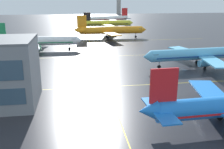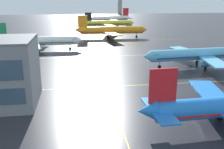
{
  "view_description": "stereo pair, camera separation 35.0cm",
  "coord_description": "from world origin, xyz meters",
  "px_view_note": "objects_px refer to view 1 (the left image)",
  "views": [
    {
      "loc": [
        -7.64,
        -29.17,
        21.85
      ],
      "look_at": [
        1.37,
        32.31,
        3.01
      ],
      "focal_mm": 41.91,
      "sensor_mm": 36.0,
      "label": 1
    },
    {
      "loc": [
        -7.29,
        -29.22,
        21.85
      ],
      "look_at": [
        1.37,
        32.31,
        3.01
      ],
      "focal_mm": 41.91,
      "sensor_mm": 36.0,
      "label": 2
    }
  ],
  "objects_px": {
    "airliner_far_left_stand": "(110,30)",
    "airliner_second_row": "(198,54)",
    "airliner_far_right_stand": "(107,23)",
    "airliner_distant_taxiway": "(108,19)",
    "airliner_third_row": "(37,41)"
  },
  "relations": [
    {
      "from": "airliner_far_left_stand",
      "to": "airliner_second_row",
      "type": "bearing_deg",
      "value": -72.07
    },
    {
      "from": "airliner_far_left_stand",
      "to": "airliner_far_right_stand",
      "type": "height_order",
      "value": "airliner_far_left_stand"
    },
    {
      "from": "airliner_second_row",
      "to": "airliner_distant_taxiway",
      "type": "height_order",
      "value": "airliner_distant_taxiway"
    },
    {
      "from": "airliner_far_right_stand",
      "to": "airliner_distant_taxiway",
      "type": "distance_m",
      "value": 30.73
    },
    {
      "from": "airliner_far_left_stand",
      "to": "airliner_distant_taxiway",
      "type": "height_order",
      "value": "airliner_distant_taxiway"
    },
    {
      "from": "airliner_distant_taxiway",
      "to": "airliner_far_right_stand",
      "type": "bearing_deg",
      "value": -98.48
    },
    {
      "from": "airliner_third_row",
      "to": "airliner_far_right_stand",
      "type": "xyz_separation_m",
      "value": [
        38.13,
        69.31,
        -0.13
      ]
    },
    {
      "from": "airliner_third_row",
      "to": "airliner_far_right_stand",
      "type": "distance_m",
      "value": 79.11
    },
    {
      "from": "airliner_far_left_stand",
      "to": "airliner_third_row",
      "type": "bearing_deg",
      "value": -140.42
    },
    {
      "from": "airliner_second_row",
      "to": "airliner_far_right_stand",
      "type": "height_order",
      "value": "airliner_second_row"
    },
    {
      "from": "airliner_third_row",
      "to": "airliner_far_left_stand",
      "type": "xyz_separation_m",
      "value": [
        34.39,
        28.43,
        0.23
      ]
    },
    {
      "from": "airliner_third_row",
      "to": "airliner_distant_taxiway",
      "type": "distance_m",
      "value": 108.44
    },
    {
      "from": "airliner_far_right_stand",
      "to": "airliner_distant_taxiway",
      "type": "bearing_deg",
      "value": 81.52
    },
    {
      "from": "airliner_second_row",
      "to": "airliner_far_left_stand",
      "type": "distance_m",
      "value": 64.28
    },
    {
      "from": "airliner_far_right_stand",
      "to": "airliner_distant_taxiway",
      "type": "height_order",
      "value": "airliner_distant_taxiway"
    }
  ]
}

